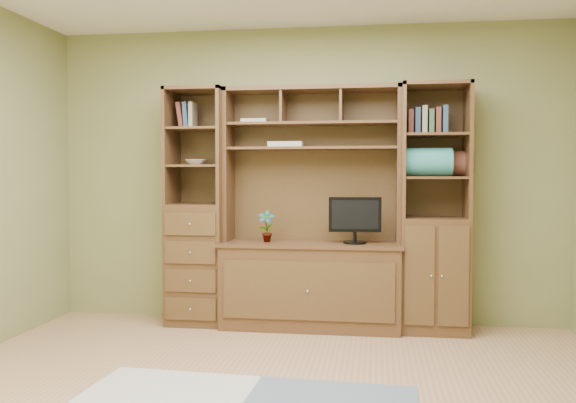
% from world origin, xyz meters
% --- Properties ---
extents(room, '(4.60, 4.10, 2.64)m').
position_xyz_m(room, '(0.00, 0.00, 1.30)').
color(room, tan).
rests_on(room, ground).
extents(center_hutch, '(1.54, 0.53, 2.05)m').
position_xyz_m(center_hutch, '(0.07, 1.73, 1.02)').
color(center_hutch, '#4A2F1A').
rests_on(center_hutch, ground).
extents(left_tower, '(0.50, 0.45, 2.05)m').
position_xyz_m(left_tower, '(-0.93, 1.77, 1.02)').
color(left_tower, '#4A2F1A').
rests_on(left_tower, ground).
extents(right_tower, '(0.55, 0.45, 2.05)m').
position_xyz_m(right_tower, '(1.10, 1.77, 1.02)').
color(right_tower, '#4A2F1A').
rests_on(right_tower, ground).
extents(monitor, '(0.45, 0.22, 0.53)m').
position_xyz_m(monitor, '(0.45, 1.70, 1.00)').
color(monitor, black).
rests_on(monitor, center_hutch).
extents(orchid, '(0.14, 0.10, 0.27)m').
position_xyz_m(orchid, '(-0.30, 1.70, 0.87)').
color(orchid, '#984933').
rests_on(orchid, center_hutch).
extents(magazines, '(0.29, 0.21, 0.05)m').
position_xyz_m(magazines, '(-0.15, 1.82, 1.56)').
color(magazines, '#ADA594').
rests_on(magazines, center_hutch).
extents(bowl, '(0.19, 0.19, 0.05)m').
position_xyz_m(bowl, '(-0.93, 1.77, 1.41)').
color(bowl, beige).
rests_on(bowl, left_tower).
extents(blanket_teal, '(0.40, 0.23, 0.23)m').
position_xyz_m(blanket_teal, '(1.03, 1.73, 1.41)').
color(blanket_teal, '#2E7875').
rests_on(blanket_teal, right_tower).
extents(blanket_red, '(0.39, 0.21, 0.21)m').
position_xyz_m(blanket_red, '(1.22, 1.85, 1.40)').
color(blanket_red, brown).
rests_on(blanket_red, right_tower).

